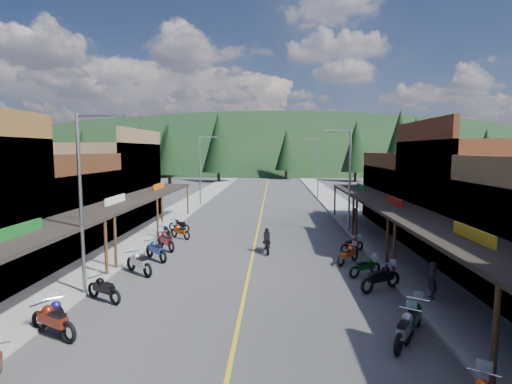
# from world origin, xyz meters

# --- Properties ---
(ground) EXTENTS (220.00, 220.00, 0.00)m
(ground) POSITION_xyz_m (0.00, 0.00, 0.00)
(ground) COLOR #38383A
(ground) RESTS_ON ground
(centerline) EXTENTS (0.15, 90.00, 0.01)m
(centerline) POSITION_xyz_m (0.00, 20.00, 0.01)
(centerline) COLOR gold
(centerline) RESTS_ON ground
(sidewalk_west) EXTENTS (3.40, 94.00, 0.15)m
(sidewalk_west) POSITION_xyz_m (-8.70, 20.00, 0.07)
(sidewalk_west) COLOR gray
(sidewalk_west) RESTS_ON ground
(sidewalk_east) EXTENTS (3.40, 94.00, 0.15)m
(sidewalk_east) POSITION_xyz_m (8.70, 20.00, 0.07)
(sidewalk_east) COLOR gray
(sidewalk_east) RESTS_ON ground
(shop_west_2) EXTENTS (10.90, 9.00, 6.20)m
(shop_west_2) POSITION_xyz_m (-13.75, 1.70, 2.53)
(shop_west_2) COLOR #3F2111
(shop_west_2) RESTS_ON ground
(shop_west_3) EXTENTS (10.90, 10.20, 8.20)m
(shop_west_3) POSITION_xyz_m (-13.78, 11.30, 3.52)
(shop_west_3) COLOR brown
(shop_west_3) RESTS_ON ground
(shop_east_2) EXTENTS (10.90, 9.00, 8.20)m
(shop_east_2) POSITION_xyz_m (13.78, 1.70, 3.52)
(shop_east_2) COLOR #562B19
(shop_east_2) RESTS_ON ground
(shop_east_3) EXTENTS (10.90, 10.20, 6.20)m
(shop_east_3) POSITION_xyz_m (13.75, 11.30, 2.53)
(shop_east_3) COLOR #4C2D16
(shop_east_3) RESTS_ON ground
(streetlight_0) EXTENTS (2.16, 0.18, 8.00)m
(streetlight_0) POSITION_xyz_m (-6.95, -6.00, 4.46)
(streetlight_0) COLOR gray
(streetlight_0) RESTS_ON ground
(streetlight_1) EXTENTS (2.16, 0.18, 8.00)m
(streetlight_1) POSITION_xyz_m (-6.95, 22.00, 4.46)
(streetlight_1) COLOR gray
(streetlight_1) RESTS_ON ground
(streetlight_2) EXTENTS (2.16, 0.18, 8.00)m
(streetlight_2) POSITION_xyz_m (6.95, 8.00, 4.46)
(streetlight_2) COLOR gray
(streetlight_2) RESTS_ON ground
(streetlight_3) EXTENTS (2.16, 0.18, 8.00)m
(streetlight_3) POSITION_xyz_m (6.95, 30.00, 4.46)
(streetlight_3) COLOR gray
(streetlight_3) RESTS_ON ground
(ridge_hill) EXTENTS (310.00, 140.00, 60.00)m
(ridge_hill) POSITION_xyz_m (0.00, 135.00, 0.00)
(ridge_hill) COLOR black
(ridge_hill) RESTS_ON ground
(pine_0) EXTENTS (5.04, 5.04, 11.00)m
(pine_0) POSITION_xyz_m (-40.00, 62.00, 6.48)
(pine_0) COLOR black
(pine_0) RESTS_ON ground
(pine_1) EXTENTS (5.88, 5.88, 12.50)m
(pine_1) POSITION_xyz_m (-24.00, 70.00, 7.24)
(pine_1) COLOR black
(pine_1) RESTS_ON ground
(pine_2) EXTENTS (6.72, 6.72, 14.00)m
(pine_2) POSITION_xyz_m (-10.00, 58.00, 7.99)
(pine_2) COLOR black
(pine_2) RESTS_ON ground
(pine_3) EXTENTS (5.04, 5.04, 11.00)m
(pine_3) POSITION_xyz_m (4.00, 66.00, 6.48)
(pine_3) COLOR black
(pine_3) RESTS_ON ground
(pine_4) EXTENTS (5.88, 5.88, 12.50)m
(pine_4) POSITION_xyz_m (18.00, 60.00, 7.24)
(pine_4) COLOR black
(pine_4) RESTS_ON ground
(pine_5) EXTENTS (6.72, 6.72, 14.00)m
(pine_5) POSITION_xyz_m (34.00, 72.00, 7.99)
(pine_5) COLOR black
(pine_5) RESTS_ON ground
(pine_6) EXTENTS (5.04, 5.04, 11.00)m
(pine_6) POSITION_xyz_m (46.00, 64.00, 6.48)
(pine_6) COLOR black
(pine_6) RESTS_ON ground
(pine_7) EXTENTS (5.88, 5.88, 12.50)m
(pine_7) POSITION_xyz_m (-32.00, 76.00, 7.24)
(pine_7) COLOR black
(pine_7) RESTS_ON ground
(pine_8) EXTENTS (4.48, 4.48, 10.00)m
(pine_8) POSITION_xyz_m (-22.00, 40.00, 5.98)
(pine_8) COLOR black
(pine_8) RESTS_ON ground
(pine_9) EXTENTS (4.93, 4.93, 10.80)m
(pine_9) POSITION_xyz_m (24.00, 45.00, 6.38)
(pine_9) COLOR black
(pine_9) RESTS_ON ground
(pine_10) EXTENTS (5.38, 5.38, 11.60)m
(pine_10) POSITION_xyz_m (-18.00, 50.00, 6.78)
(pine_10) COLOR black
(pine_10) RESTS_ON ground
(pine_11) EXTENTS (5.82, 5.82, 12.40)m
(pine_11) POSITION_xyz_m (20.00, 38.00, 7.19)
(pine_11) COLOR black
(pine_11) RESTS_ON ground
(bike_west_3) EXTENTS (2.43, 1.79, 1.34)m
(bike_west_3) POSITION_xyz_m (-6.27, -10.01, 0.67)
(bike_west_3) COLOR maroon
(bike_west_3) RESTS_ON ground
(bike_west_4) EXTENTS (1.85, 2.04, 1.18)m
(bike_west_4) POSITION_xyz_m (-6.46, -9.36, 0.59)
(bike_west_4) COLOR navy
(bike_west_4) RESTS_ON ground
(bike_west_5) EXTENTS (2.16, 1.69, 1.20)m
(bike_west_5) POSITION_xyz_m (-5.93, -6.69, 0.60)
(bike_west_5) COLOR black
(bike_west_5) RESTS_ON ground
(bike_west_6) EXTENTS (2.25, 2.12, 1.33)m
(bike_west_6) POSITION_xyz_m (-5.70, -2.90, 0.66)
(bike_west_6) COLOR #A1A2A6
(bike_west_6) RESTS_ON ground
(bike_west_7) EXTENTS (2.18, 2.24, 1.34)m
(bike_west_7) POSITION_xyz_m (-5.58, -0.27, 0.67)
(bike_west_7) COLOR navy
(bike_west_7) RESTS_ON ground
(bike_west_8) EXTENTS (2.07, 2.31, 1.34)m
(bike_west_8) POSITION_xyz_m (-5.67, 2.19, 0.67)
(bike_west_8) COLOR maroon
(bike_west_8) RESTS_ON ground
(bike_west_9) EXTENTS (1.78, 2.44, 1.34)m
(bike_west_9) POSITION_xyz_m (-6.24, 4.32, 0.67)
(bike_west_9) COLOR black
(bike_west_9) RESTS_ON ground
(bike_west_10) EXTENTS (2.02, 1.78, 1.16)m
(bike_west_10) POSITION_xyz_m (-5.51, 5.49, 0.58)
(bike_west_10) COLOR #CB520E
(bike_west_10) RESTS_ON ground
(bike_west_11) EXTENTS (2.10, 1.53, 1.15)m
(bike_west_11) POSITION_xyz_m (-6.20, 7.98, 0.58)
(bike_west_11) COLOR black
(bike_west_11) RESTS_ON ground
(bike_east_3) EXTENTS (1.79, 2.26, 1.26)m
(bike_east_3) POSITION_xyz_m (5.63, -10.04, 0.63)
(bike_east_3) COLOR gray
(bike_east_3) RESTS_ON ground
(bike_east_4) EXTENTS (1.86, 2.40, 1.33)m
(bike_east_4) POSITION_xyz_m (6.15, -9.28, 0.67)
(bike_east_4) COLOR #0C3D25
(bike_east_4) RESTS_ON ground
(bike_east_5) EXTENTS (2.39, 1.90, 1.33)m
(bike_east_5) POSITION_xyz_m (6.21, -4.82, 0.67)
(bike_east_5) COLOR black
(bike_east_5) RESTS_ON ground
(bike_east_6) EXTENTS (2.03, 1.55, 1.12)m
(bike_east_6) POSITION_xyz_m (5.96, -2.76, 0.56)
(bike_east_6) COLOR #0C4014
(bike_east_6) RESTS_ON ground
(bike_east_7) EXTENTS (1.88, 2.02, 1.18)m
(bike_east_7) POSITION_xyz_m (5.53, -0.47, 0.59)
(bike_east_7) COLOR #C2420D
(bike_east_7) RESTS_ON ground
(bike_east_8) EXTENTS (1.92, 1.61, 1.09)m
(bike_east_8) POSITION_xyz_m (6.24, 2.13, 0.54)
(bike_east_8) COLOR maroon
(bike_east_8) RESTS_ON ground
(rider_on_bike) EXTENTS (0.95, 2.19, 1.62)m
(rider_on_bike) POSITION_xyz_m (0.86, 1.84, 0.65)
(rider_on_bike) COLOR black
(rider_on_bike) RESTS_ON ground
(pedestrian_east_a) EXTENTS (0.43, 0.62, 1.62)m
(pedestrian_east_a) POSITION_xyz_m (8.01, -6.11, 0.96)
(pedestrian_east_a) COLOR #221D2C
(pedestrian_east_a) RESTS_ON sidewalk_east
(pedestrian_east_b) EXTENTS (0.88, 0.64, 1.61)m
(pedestrian_east_b) POSITION_xyz_m (7.78, 9.72, 0.96)
(pedestrian_east_b) COLOR brown
(pedestrian_east_b) RESTS_ON sidewalk_east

